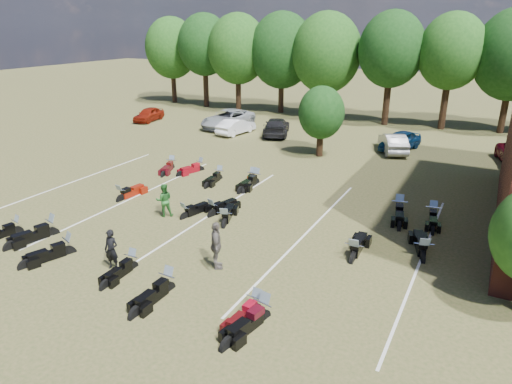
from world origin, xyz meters
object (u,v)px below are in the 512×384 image
Objects in this scene: car_4 at (400,141)px; person_green at (164,200)px; motorcycle_14 at (172,169)px; car_0 at (149,114)px; person_black at (111,250)px; motorcycle_0 at (17,232)px; motorcycle_7 at (121,200)px; person_grey at (216,246)px; motorcycle_3 at (168,291)px.

person_green reaches higher than car_4.
car_0 is at bearing 118.02° from motorcycle_14.
person_black is 6.28m from motorcycle_0.
car_0 is 15.99m from motorcycle_14.
motorcycle_7 reaches higher than motorcycle_0.
person_grey reaches higher than person_green.
motorcycle_3 is at bearing -12.49° from person_black.
person_green is at bearing -56.19° from car_0.
person_green is 0.73× the size of motorcycle_7.
person_black is 0.98× the size of person_green.
car_0 is 29.35m from person_grey.
motorcycle_0 is (-6.22, 0.34, -0.81)m from person_black.
car_4 is 23.91m from person_black.
car_0 is 1.64× the size of motorcycle_3.
car_0 is 21.10m from motorcycle_7.
motorcycle_7 is (-7.73, 5.83, 0.00)m from motorcycle_3.
car_4 is 1.77× the size of motorcycle_3.
person_grey is (3.51, 1.93, 0.15)m from person_black.
car_4 is at bearing 71.89° from motorcycle_0.
car_0 reaches higher than motorcycle_0.
person_black is at bearing 7.20° from motorcycle_0.
person_green reaches higher than motorcycle_0.
person_green reaches higher than car_0.
motorcycle_3 is (9.08, -0.61, 0.00)m from motorcycle_0.
car_4 is 19.62m from person_green.
motorcycle_0 is at bearing 176.67° from motorcycle_3.
person_black is 4.01m from person_grey.
person_black is at bearing 83.46° from person_grey.
motorcycle_7 is (-11.00, -17.55, -0.70)m from car_4.
person_grey is 0.83× the size of motorcycle_3.
motorcycle_0 is 0.89× the size of motorcycle_7.
motorcycle_14 is at bearing 9.83° from person_grey.
car_4 reaches higher than motorcycle_0.
motorcycle_14 is (11.41, -11.19, -0.65)m from car_0.
motorcycle_3 is at bearing 128.11° from person_grey.
motorcycle_14 is at bearing 110.65° from person_black.
motorcycle_3 is (2.86, -0.27, -0.81)m from person_black.
person_black is (-6.12, -23.11, 0.11)m from car_4.
person_grey is at bearing 108.49° from person_green.
person_grey is 0.95× the size of motorcycle_0.
person_black is 0.85× the size of person_grey.
person_green is at bearing -95.25° from car_4.
motorcycle_3 is at bearing -80.38° from car_4.
person_green is at bearing 129.91° from motorcycle_3.
car_0 is at bearing 10.03° from person_grey.
person_grey is at bearing -53.02° from car_0.
motorcycle_14 is at bearing -74.48° from motorcycle_7.
motorcycle_7 is at bearing 143.50° from motorcycle_3.
car_4 is at bearing -7.03° from car_0.
person_green is at bearing 55.03° from motorcycle_0.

